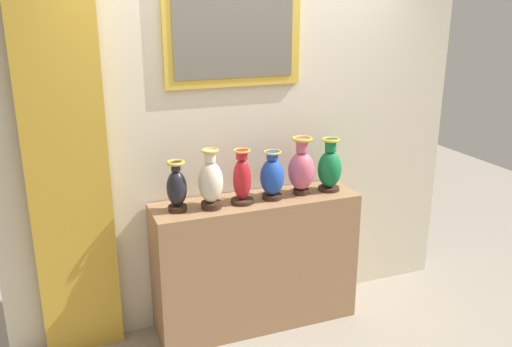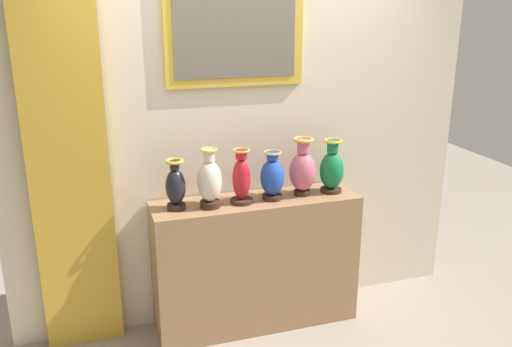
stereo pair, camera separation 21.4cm
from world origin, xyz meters
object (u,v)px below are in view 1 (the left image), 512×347
Objects in this scene: vase_onyx at (177,188)px; vase_sapphire at (272,177)px; vase_ivory at (211,182)px; vase_emerald at (330,168)px; vase_crimson at (242,179)px; vase_rose at (301,169)px.

vase_onyx is 0.99× the size of vase_sapphire.
vase_emerald is (0.89, 0.04, -0.01)m from vase_ivory.
vase_crimson is at bearing -179.16° from vase_sapphire.
vase_rose is (0.45, 0.02, 0.02)m from vase_crimson.
vase_ivory is at bearing -175.31° from vase_crimson.
vase_rose reaches higher than vase_crimson.
vase_ivory is at bearing -177.22° from vase_sapphire.
vase_onyx is 1.11m from vase_emerald.
vase_onyx is 0.22m from vase_ivory.
vase_emerald reaches higher than vase_crimson.
vase_emerald is (0.67, 0.02, -0.00)m from vase_crimson.
vase_ivory is 1.18× the size of vase_sapphire.
vase_ivory is 0.44m from vase_sapphire.
vase_onyx is at bearing 178.93° from vase_sapphire.
vase_sapphire is 0.23m from vase_rose.
vase_onyx is 0.82× the size of vase_rose.
vase_rose is at bearing 3.28° from vase_ivory.
vase_crimson is (0.22, 0.02, -0.01)m from vase_ivory.
vase_ivory is at bearing -176.72° from vase_rose.
vase_emerald is at bearing -0.58° from vase_rose.
vase_sapphire is at bearing -175.77° from vase_rose.
vase_sapphire is (0.22, 0.00, -0.01)m from vase_crimson.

